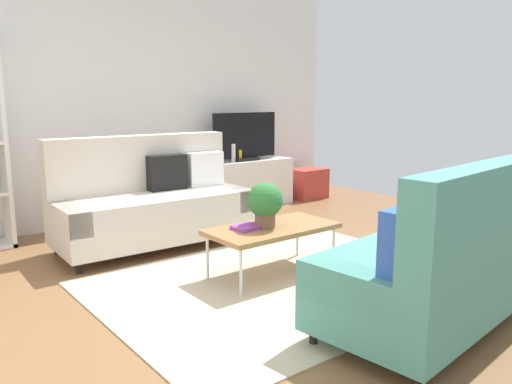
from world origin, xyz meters
TOP-DOWN VIEW (x-y plane):
  - ground_plane at (0.00, 0.00)m, footprint 7.68×7.68m
  - wall_far at (0.00, 2.80)m, footprint 6.40×0.12m
  - area_rug at (0.10, -0.07)m, footprint 2.90×2.20m
  - couch_beige at (-0.23, 1.55)m, footprint 1.93×0.90m
  - couch_green at (0.44, -1.29)m, footprint 1.98×1.04m
  - coffee_table at (0.15, 0.13)m, footprint 1.10×0.56m
  - tv_console at (1.60, 2.46)m, footprint 1.40×0.44m
  - tv at (1.60, 2.44)m, footprint 1.00×0.20m
  - storage_trunk at (2.70, 2.36)m, footprint 0.52×0.40m
  - potted_plant at (0.09, 0.15)m, footprint 0.29×0.29m
  - table_book_0 at (-0.06, 0.20)m, footprint 0.25×0.19m
  - vase_0 at (1.02, 2.51)m, footprint 0.13×0.13m
  - vase_1 at (1.21, 2.51)m, footprint 0.12×0.12m
  - bottle_0 at (1.39, 2.42)m, footprint 0.06×0.06m
  - bottle_1 at (1.50, 2.42)m, footprint 0.05×0.05m

SIDE VIEW (x-z plane):
  - ground_plane at x=0.00m, z-range 0.00..0.00m
  - area_rug at x=0.10m, z-range 0.00..0.01m
  - storage_trunk at x=2.70m, z-range 0.00..0.44m
  - tv_console at x=1.60m, z-range 0.00..0.64m
  - coffee_table at x=0.15m, z-range 0.18..0.60m
  - table_book_0 at x=-0.06m, z-range 0.42..0.45m
  - couch_beige at x=-0.23m, z-range -0.10..1.00m
  - couch_green at x=0.44m, z-range -0.10..1.00m
  - potted_plant at x=0.09m, z-range 0.44..0.82m
  - bottle_1 at x=1.50m, z-range 0.64..0.79m
  - vase_0 at x=1.02m, z-range 0.64..0.83m
  - vase_1 at x=1.21m, z-range 0.64..0.84m
  - bottle_0 at x=1.39m, z-range 0.64..0.88m
  - tv at x=1.60m, z-range 0.63..1.27m
  - wall_far at x=0.00m, z-range 0.00..2.90m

